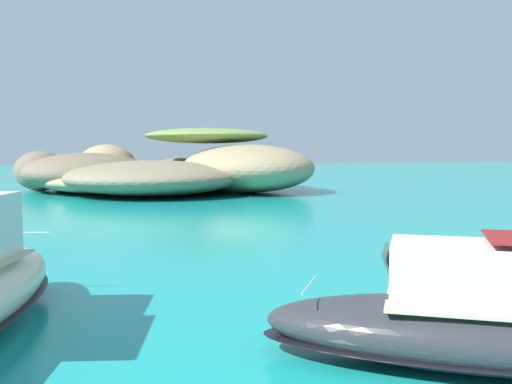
# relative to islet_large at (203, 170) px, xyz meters

# --- Properties ---
(islet_large) EXTENTS (28.17, 29.43, 6.95)m
(islet_large) POSITION_rel_islet_large_xyz_m (0.00, 0.00, 0.00)
(islet_large) COLOR #84755B
(islet_large) RESTS_ON ground
(islet_small) EXTENTS (19.17, 21.37, 5.15)m
(islet_small) POSITION_rel_islet_large_xyz_m (-11.39, 4.23, -0.50)
(islet_small) COLOR #756651
(islet_small) RESTS_ON ground
(motorboat_charcoal) EXTENTS (8.40, 7.01, 2.66)m
(motorboat_charcoal) POSITION_rel_islet_large_xyz_m (-8.26, -51.62, -1.54)
(motorboat_charcoal) COLOR #2D2D33
(motorboat_charcoal) RESTS_ON ground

